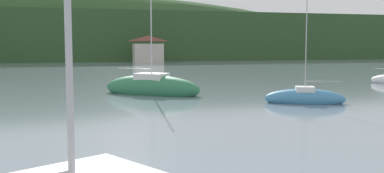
{
  "coord_description": "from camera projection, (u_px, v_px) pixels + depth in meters",
  "views": [
    {
      "loc": [
        -5.01,
        36.56,
        4.02
      ],
      "look_at": [
        0.0,
        53.95,
        2.32
      ],
      "focal_mm": 42.07,
      "sensor_mm": 36.0,
      "label": 1
    }
  ],
  "objects": [
    {
      "name": "shore_building_westcentral",
      "position": [
        148.0,
        49.0,
        99.24
      ],
      "size": [
        6.71,
        3.76,
        5.96
      ],
      "color": "beige",
      "rests_on": "ground_plane"
    },
    {
      "name": "sailboat_mid_1",
      "position": [
        305.0,
        98.0,
        30.8
      ],
      "size": [
        5.63,
        3.76,
        8.03
      ],
      "rotation": [
        0.0,
        0.0,
        2.71
      ],
      "color": "teal",
      "rests_on": "ground_plane"
    },
    {
      "name": "sailboat_far_4",
      "position": [
        152.0,
        88.0,
        36.23
      ],
      "size": [
        8.09,
        7.26,
        9.59
      ],
      "rotation": [
        0.0,
        0.0,
        5.6
      ],
      "color": "#2D754C",
      "rests_on": "ground_plane"
    },
    {
      "name": "wooded_hillside",
      "position": [
        10.0,
        41.0,
        128.62
      ],
      "size": [
        352.0,
        58.21,
        33.35
      ],
      "color": "#2D4C28",
      "rests_on": "ground_plane"
    }
  ]
}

